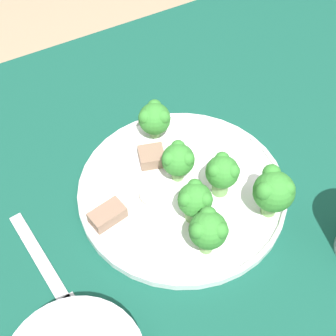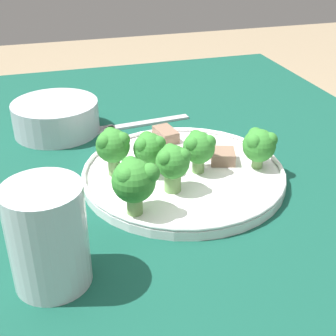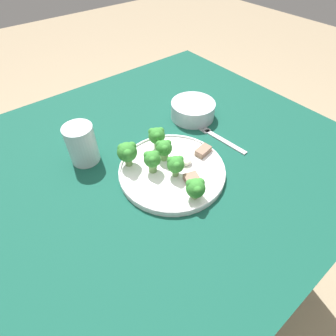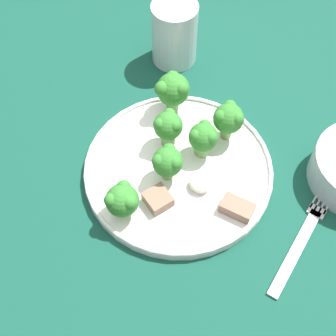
# 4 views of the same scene
# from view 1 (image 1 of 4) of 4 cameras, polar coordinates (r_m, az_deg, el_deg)

# --- Properties ---
(table) EXTENTS (1.16, 0.95, 0.76)m
(table) POSITION_cam_1_polar(r_m,az_deg,el_deg) (0.70, 7.30, -12.29)
(table) COLOR #114738
(table) RESTS_ON ground_plane
(dinner_plate) EXTENTS (0.28, 0.28, 0.02)m
(dinner_plate) POSITION_cam_1_polar(r_m,az_deg,el_deg) (0.62, 1.71, -2.68)
(dinner_plate) COLOR white
(dinner_plate) RESTS_ON table
(fork) EXTENTS (0.04, 0.20, 0.00)m
(fork) POSITION_cam_1_polar(r_m,az_deg,el_deg) (0.58, -14.32, -12.37)
(fork) COLOR #B2B2B7
(fork) RESTS_ON table
(broccoli_floret_near_rim_left) EXTENTS (0.04, 0.04, 0.06)m
(broccoli_floret_near_rim_left) POSITION_cam_1_polar(r_m,az_deg,el_deg) (0.59, 6.62, -0.54)
(broccoli_floret_near_rim_left) COLOR #709E56
(broccoli_floret_near_rim_left) RESTS_ON dinner_plate
(broccoli_floret_center_left) EXTENTS (0.04, 0.04, 0.06)m
(broccoli_floret_center_left) POSITION_cam_1_polar(r_m,az_deg,el_deg) (0.60, 1.24, 1.05)
(broccoli_floret_center_left) COLOR #709E56
(broccoli_floret_center_left) RESTS_ON dinner_plate
(broccoli_floret_back_left) EXTENTS (0.04, 0.04, 0.06)m
(broccoli_floret_back_left) POSITION_cam_1_polar(r_m,az_deg,el_deg) (0.57, 3.31, -3.93)
(broccoli_floret_back_left) COLOR #709E56
(broccoli_floret_back_left) RESTS_ON dinner_plate
(broccoli_floret_front_left) EXTENTS (0.05, 0.05, 0.06)m
(broccoli_floret_front_left) POSITION_cam_1_polar(r_m,az_deg,el_deg) (0.66, -1.65, 6.10)
(broccoli_floret_front_left) COLOR #709E56
(broccoli_floret_front_left) RESTS_ON dinner_plate
(broccoli_floret_center_back) EXTENTS (0.05, 0.05, 0.07)m
(broccoli_floret_center_back) POSITION_cam_1_polar(r_m,az_deg,el_deg) (0.58, 12.55, -2.49)
(broccoli_floret_center_back) COLOR #709E56
(broccoli_floret_center_back) RESTS_ON dinner_plate
(broccoli_floret_mid_cluster) EXTENTS (0.05, 0.05, 0.07)m
(broccoli_floret_mid_cluster) POSITION_cam_1_polar(r_m,az_deg,el_deg) (0.54, 4.93, -7.52)
(broccoli_floret_mid_cluster) COLOR #709E56
(broccoli_floret_mid_cluster) RESTS_ON dinner_plate
(meat_slice_front_slice) EXTENTS (0.04, 0.04, 0.02)m
(meat_slice_front_slice) POSITION_cam_1_polar(r_m,az_deg,el_deg) (0.64, -2.00, 1.41)
(meat_slice_front_slice) COLOR #846651
(meat_slice_front_slice) RESTS_ON dinner_plate
(meat_slice_middle_slice) EXTENTS (0.05, 0.03, 0.02)m
(meat_slice_middle_slice) POSITION_cam_1_polar(r_m,az_deg,el_deg) (0.59, -7.39, -5.70)
(meat_slice_middle_slice) COLOR #846651
(meat_slice_middle_slice) RESTS_ON dinner_plate
(sauce_dollop) EXTENTS (0.03, 0.03, 0.02)m
(sauce_dollop) POSITION_cam_1_polar(r_m,az_deg,el_deg) (0.60, -2.07, -3.21)
(sauce_dollop) COLOR silver
(sauce_dollop) RESTS_ON dinner_plate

